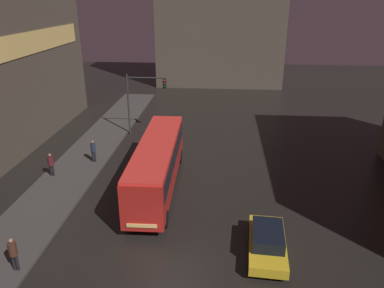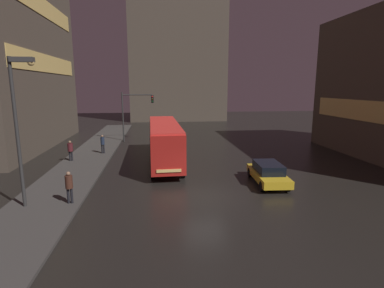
{
  "view_description": "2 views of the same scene",
  "coord_description": "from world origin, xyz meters",
  "px_view_note": "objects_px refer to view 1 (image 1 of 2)",
  "views": [
    {
      "loc": [
        2.09,
        -14.28,
        12.49
      ],
      "look_at": [
        -0.04,
        11.18,
        2.31
      ],
      "focal_mm": 35.0,
      "sensor_mm": 36.0,
      "label": 1
    },
    {
      "loc": [
        -2.76,
        -16.7,
        6.44
      ],
      "look_at": [
        0.24,
        8.69,
        1.53
      ],
      "focal_mm": 28.0,
      "sensor_mm": 36.0,
      "label": 2
    }
  ],
  "objects_px": {
    "bus_near": "(157,161)",
    "pedestrian_far": "(13,251)",
    "traffic_light_main": "(142,94)",
    "pedestrian_near": "(93,149)",
    "car_taxi": "(267,241)",
    "pedestrian_mid": "(51,162)"
  },
  "relations": [
    {
      "from": "bus_near",
      "to": "pedestrian_far",
      "type": "distance_m",
      "value": 10.49
    },
    {
      "from": "traffic_light_main",
      "to": "pedestrian_near",
      "type": "bearing_deg",
      "value": -110.42
    },
    {
      "from": "car_taxi",
      "to": "pedestrian_far",
      "type": "height_order",
      "value": "pedestrian_far"
    },
    {
      "from": "bus_near",
      "to": "traffic_light_main",
      "type": "distance_m",
      "value": 11.3
    },
    {
      "from": "pedestrian_near",
      "to": "pedestrian_far",
      "type": "height_order",
      "value": "pedestrian_far"
    },
    {
      "from": "bus_near",
      "to": "car_taxi",
      "type": "xyz_separation_m",
      "value": [
        6.77,
        -6.44,
        -1.39
      ]
    },
    {
      "from": "pedestrian_near",
      "to": "traffic_light_main",
      "type": "relative_size",
      "value": 0.31
    },
    {
      "from": "car_taxi",
      "to": "pedestrian_mid",
      "type": "relative_size",
      "value": 2.65
    },
    {
      "from": "bus_near",
      "to": "traffic_light_main",
      "type": "xyz_separation_m",
      "value": [
        -3.22,
        10.67,
        1.86
      ]
    },
    {
      "from": "bus_near",
      "to": "pedestrian_far",
      "type": "height_order",
      "value": "bus_near"
    },
    {
      "from": "bus_near",
      "to": "traffic_light_main",
      "type": "height_order",
      "value": "traffic_light_main"
    },
    {
      "from": "car_taxi",
      "to": "pedestrian_mid",
      "type": "xyz_separation_m",
      "value": [
        -14.81,
        7.48,
        0.48
      ]
    },
    {
      "from": "pedestrian_mid",
      "to": "pedestrian_far",
      "type": "relative_size",
      "value": 0.98
    },
    {
      "from": "pedestrian_near",
      "to": "pedestrian_mid",
      "type": "distance_m",
      "value": 3.51
    },
    {
      "from": "bus_near",
      "to": "pedestrian_mid",
      "type": "xyz_separation_m",
      "value": [
        -8.04,
        1.04,
        -0.9
      ]
    },
    {
      "from": "pedestrian_mid",
      "to": "pedestrian_far",
      "type": "height_order",
      "value": "pedestrian_far"
    },
    {
      "from": "bus_near",
      "to": "pedestrian_near",
      "type": "relative_size",
      "value": 6.73
    },
    {
      "from": "bus_near",
      "to": "car_taxi",
      "type": "distance_m",
      "value": 9.45
    },
    {
      "from": "pedestrian_near",
      "to": "pedestrian_mid",
      "type": "xyz_separation_m",
      "value": [
        -2.24,
        -2.7,
        0.02
      ]
    },
    {
      "from": "pedestrian_mid",
      "to": "traffic_light_main",
      "type": "xyz_separation_m",
      "value": [
        4.82,
        9.63,
        2.77
      ]
    },
    {
      "from": "pedestrian_near",
      "to": "traffic_light_main",
      "type": "bearing_deg",
      "value": 147.19
    },
    {
      "from": "pedestrian_near",
      "to": "pedestrian_mid",
      "type": "relative_size",
      "value": 1.01
    }
  ]
}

